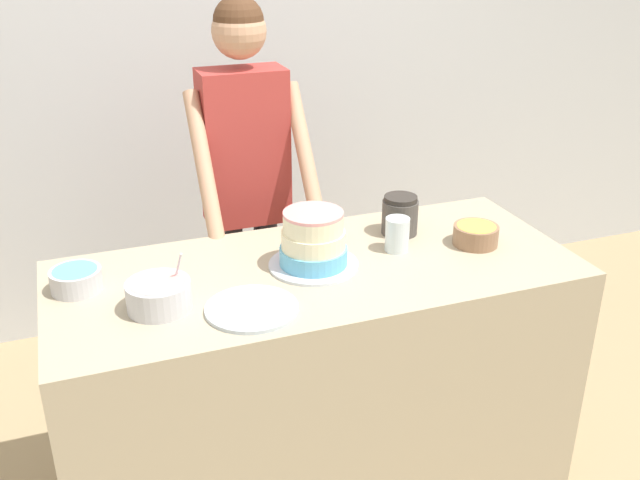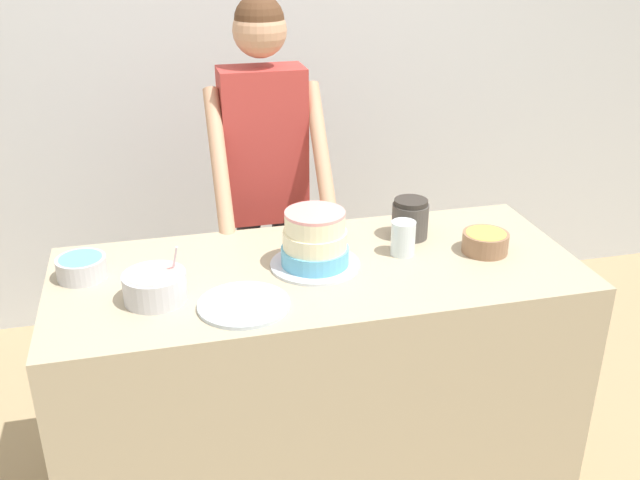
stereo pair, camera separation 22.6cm
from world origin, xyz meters
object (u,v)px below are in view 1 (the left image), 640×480
Objects in this scene: drinking_glass at (397,234)px; stoneware_jar at (400,215)px; person_baker at (246,163)px; frosting_bowl_pink at (159,294)px; frosting_bowl_yellow at (476,234)px; ceramic_plate at (252,309)px; frosting_bowl_blue at (76,279)px; cake at (313,242)px.

stoneware_jar reaches higher than drinking_glass.
frosting_bowl_pink is (-0.47, -0.77, -0.11)m from person_baker.
frosting_bowl_yellow is 0.88m from ceramic_plate.
person_baker is 11.95× the size of stoneware_jar.
frosting_bowl_blue is 0.83× the size of frosting_bowl_pink.
frosting_bowl_pink is 0.94m from stoneware_jar.
person_baker is 0.67m from cake.
stoneware_jar is (0.38, 0.15, -0.02)m from cake.
drinking_glass is at bearing -60.73° from person_baker.
frosting_bowl_blue is at bearing 172.50° from cake.
frosting_bowl_blue is 1.32× the size of drinking_glass.
cake is 2.50× the size of drinking_glass.
person_baker is 0.91m from frosting_bowl_pink.
stoneware_jar is (0.65, 0.36, 0.06)m from ceramic_plate.
frosting_bowl_yellow is at bearing 3.64° from frosting_bowl_pink.
drinking_glass reaches higher than ceramic_plate.
frosting_bowl_pink is 1.60× the size of drinking_glass.
person_baker is at bearing 39.19° from frosting_bowl_blue.
stoneware_jar is at bearing 15.53° from frosting_bowl_pink.
person_baker is at bearing 132.67° from frosting_bowl_yellow.
ceramic_plate is at bearing -22.52° from frosting_bowl_pink.
drinking_glass is (0.36, -0.64, -0.10)m from person_baker.
ceramic_plate is at bearing -141.92° from cake.
ceramic_plate is at bearing -33.02° from frosting_bowl_blue.
frosting_bowl_pink reaches higher than stoneware_jar.
stoneware_jar reaches higher than frosting_bowl_blue.
person_baker is 0.95m from frosting_bowl_yellow.
ceramic_plate is 1.93× the size of stoneware_jar.
frosting_bowl_yellow is at bearing -10.43° from drinking_glass.
frosting_bowl_blue is at bearing 174.31° from frosting_bowl_yellow.
frosting_bowl_yellow is 1.10× the size of stoneware_jar.
cake reaches higher than frosting_bowl_yellow.
person_baker is at bearing 119.27° from drinking_glass.
frosting_bowl_blue is at bearing -140.81° from person_baker.
person_baker reaches higher than frosting_bowl_yellow.
drinking_glass is 0.62m from ceramic_plate.
person_baker is 0.91m from ceramic_plate.
drinking_glass is at bearing 21.33° from ceramic_plate.
frosting_bowl_pink reaches higher than ceramic_plate.
drinking_glass is at bearing -119.44° from stoneware_jar.
frosting_bowl_blue is 0.30m from frosting_bowl_pink.
person_baker reaches higher than frosting_bowl_blue.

